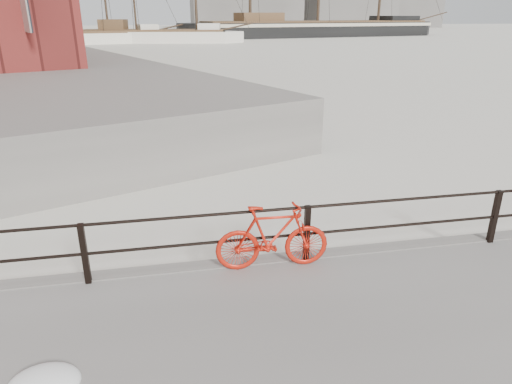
{
  "coord_description": "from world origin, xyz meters",
  "views": [
    {
      "loc": [
        -5.63,
        -6.61,
        4.23
      ],
      "look_at": [
        -4.03,
        1.5,
        1.0
      ],
      "focal_mm": 32.0,
      "sensor_mm": 36.0,
      "label": 1
    }
  ],
  "objects_px": {
    "barque_black": "(317,37)",
    "schooner_mid": "(154,42)",
    "bicycle": "(272,237)",
    "schooner_left": "(99,43)"
  },
  "relations": [
    {
      "from": "bicycle",
      "to": "schooner_left",
      "type": "bearing_deg",
      "value": 101.39
    },
    {
      "from": "schooner_mid",
      "to": "schooner_left",
      "type": "relative_size",
      "value": 1.18
    },
    {
      "from": "bicycle",
      "to": "schooner_mid",
      "type": "relative_size",
      "value": 0.06
    },
    {
      "from": "barque_black",
      "to": "schooner_left",
      "type": "xyz_separation_m",
      "value": [
        -40.7,
        -15.67,
        0.0
      ]
    },
    {
      "from": "barque_black",
      "to": "schooner_left",
      "type": "bearing_deg",
      "value": -170.16
    },
    {
      "from": "barque_black",
      "to": "schooner_mid",
      "type": "height_order",
      "value": "barque_black"
    },
    {
      "from": "bicycle",
      "to": "schooner_mid",
      "type": "distance_m",
      "value": 72.45
    },
    {
      "from": "bicycle",
      "to": "barque_black",
      "type": "xyz_separation_m",
      "value": [
        29.64,
        87.15,
        -0.9
      ]
    },
    {
      "from": "bicycle",
      "to": "barque_black",
      "type": "height_order",
      "value": "barque_black"
    },
    {
      "from": "barque_black",
      "to": "schooner_mid",
      "type": "bearing_deg",
      "value": -166.68
    }
  ]
}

